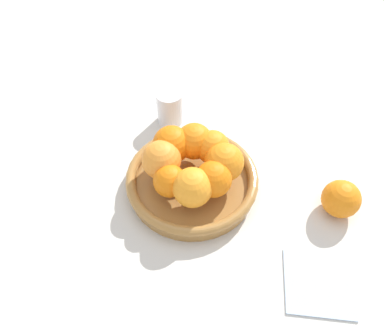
# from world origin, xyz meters

# --- Properties ---
(ground_plane) EXTENTS (4.00, 4.00, 0.00)m
(ground_plane) POSITION_xyz_m (0.00, 0.00, 0.00)
(ground_plane) COLOR beige
(fruit_bowl) EXTENTS (0.29, 0.29, 0.04)m
(fruit_bowl) POSITION_xyz_m (0.00, 0.00, 0.02)
(fruit_bowl) COLOR #A57238
(fruit_bowl) RESTS_ON ground_plane
(orange_pile) EXTENTS (0.20, 0.21, 0.08)m
(orange_pile) POSITION_xyz_m (-0.00, -0.00, 0.08)
(orange_pile) COLOR orange
(orange_pile) RESTS_ON fruit_bowl
(stray_orange) EXTENTS (0.08, 0.08, 0.08)m
(stray_orange) POSITION_xyz_m (-0.02, 0.31, 0.04)
(stray_orange) COLOR orange
(stray_orange) RESTS_ON ground_plane
(drinking_glass) EXTENTS (0.07, 0.07, 0.09)m
(drinking_glass) POSITION_xyz_m (-0.19, -0.11, 0.04)
(drinking_glass) COLOR white
(drinking_glass) RESTS_ON ground_plane
(napkin_folded) EXTENTS (0.14, 0.14, 0.01)m
(napkin_folded) POSITION_xyz_m (0.16, 0.28, 0.00)
(napkin_folded) COLOR silver
(napkin_folded) RESTS_ON ground_plane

